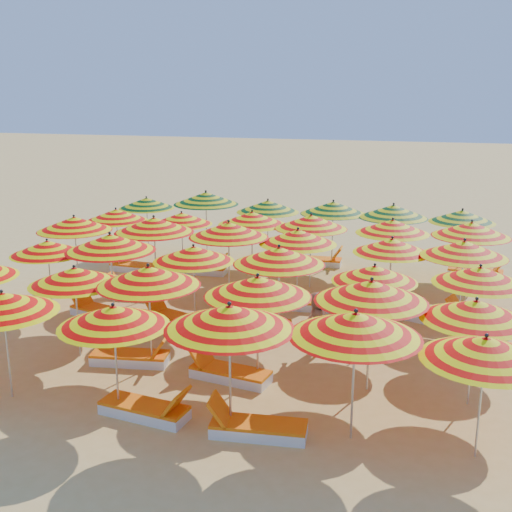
# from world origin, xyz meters

# --- Properties ---
(ground) EXTENTS (120.00, 120.00, 0.00)m
(ground) POSITION_xyz_m (0.00, 0.00, 0.00)
(ground) COLOR #DEB262
(ground) RESTS_ON ground
(umbrella_1) EXTENTS (2.70, 2.70, 2.24)m
(umbrella_1) POSITION_xyz_m (-3.37, -5.56, 1.97)
(umbrella_1) COLOR silver
(umbrella_1) RESTS_ON ground
(umbrella_2) EXTENTS (2.70, 2.70, 2.18)m
(umbrella_2) POSITION_xyz_m (-1.03, -5.54, 1.92)
(umbrella_2) COLOR silver
(umbrella_2) RESTS_ON ground
(umbrella_3) EXTENTS (2.80, 2.80, 2.43)m
(umbrella_3) POSITION_xyz_m (1.22, -5.59, 2.14)
(umbrella_3) COLOR silver
(umbrella_3) RESTS_ON ground
(umbrella_4) EXTENTS (2.68, 2.68, 2.41)m
(umbrella_4) POSITION_xyz_m (3.35, -5.31, 2.12)
(umbrella_4) COLOR silver
(umbrella_4) RESTS_ON ground
(umbrella_5) EXTENTS (2.54, 2.54, 2.20)m
(umbrella_5) POSITION_xyz_m (5.43, -5.35, 1.94)
(umbrella_5) COLOR silver
(umbrella_5) RESTS_ON ground
(umbrella_7) EXTENTS (2.49, 2.49, 2.17)m
(umbrella_7) POSITION_xyz_m (-3.11, -3.40, 1.91)
(umbrella_7) COLOR silver
(umbrella_7) RESTS_ON ground
(umbrella_8) EXTENTS (2.38, 2.38, 2.37)m
(umbrella_8) POSITION_xyz_m (-1.26, -3.51, 2.09)
(umbrella_8) COLOR silver
(umbrella_8) RESTS_ON ground
(umbrella_9) EXTENTS (2.70, 2.70, 2.35)m
(umbrella_9) POSITION_xyz_m (1.16, -3.53, 2.07)
(umbrella_9) COLOR silver
(umbrella_9) RESTS_ON ground
(umbrella_10) EXTENTS (2.34, 2.34, 2.39)m
(umbrella_10) POSITION_xyz_m (3.42, -3.35, 2.11)
(umbrella_10) COLOR silver
(umbrella_10) RESTS_ON ground
(umbrella_11) EXTENTS (2.60, 2.60, 2.20)m
(umbrella_11) POSITION_xyz_m (5.38, -3.46, 1.94)
(umbrella_11) COLOR silver
(umbrella_11) RESTS_ON ground
(umbrella_12) EXTENTS (2.45, 2.45, 2.10)m
(umbrella_12) POSITION_xyz_m (-5.33, -1.05, 1.85)
(umbrella_12) COLOR silver
(umbrella_12) RESTS_ON ground
(umbrella_13) EXTENTS (2.47, 2.47, 2.44)m
(umbrella_13) POSITION_xyz_m (-3.37, -1.23, 2.15)
(umbrella_13) COLOR silver
(umbrella_13) RESTS_ON ground
(umbrella_14) EXTENTS (2.55, 2.55, 2.19)m
(umbrella_14) POSITION_xyz_m (-1.24, -0.90, 1.92)
(umbrella_14) COLOR silver
(umbrella_14) RESTS_ON ground
(umbrella_15) EXTENTS (2.94, 2.94, 2.36)m
(umbrella_15) POSITION_xyz_m (1.01, -1.08, 2.08)
(umbrella_15) COLOR silver
(umbrella_15) RESTS_ON ground
(umbrella_16) EXTENTS (2.24, 2.24, 2.10)m
(umbrella_16) POSITION_xyz_m (3.29, -1.20, 1.85)
(umbrella_16) COLOR silver
(umbrella_16) RESTS_ON ground
(umbrella_17) EXTENTS (2.15, 2.15, 2.21)m
(umbrella_17) POSITION_xyz_m (5.58, -1.06, 1.95)
(umbrella_17) COLOR silver
(umbrella_17) RESTS_ON ground
(umbrella_18) EXTENTS (2.55, 2.55, 2.34)m
(umbrella_18) POSITION_xyz_m (-5.73, 0.98, 2.06)
(umbrella_18) COLOR silver
(umbrella_18) RESTS_ON ground
(umbrella_19) EXTENTS (2.56, 2.56, 2.44)m
(umbrella_19) POSITION_xyz_m (-3.21, 1.09, 2.15)
(umbrella_19) COLOR silver
(umbrella_19) RESTS_ON ground
(umbrella_20) EXTENTS (2.50, 2.50, 2.40)m
(umbrella_20) POSITION_xyz_m (-0.99, 1.19, 2.11)
(umbrella_20) COLOR silver
(umbrella_20) RESTS_ON ground
(umbrella_21) EXTENTS (2.47, 2.47, 2.28)m
(umbrella_21) POSITION_xyz_m (0.97, 1.31, 2.01)
(umbrella_21) COLOR silver
(umbrella_21) RESTS_ON ground
(umbrella_22) EXTENTS (2.61, 2.61, 2.19)m
(umbrella_22) POSITION_xyz_m (3.51, 1.30, 1.92)
(umbrella_22) COLOR silver
(umbrella_22) RESTS_ON ground
(umbrella_23) EXTENTS (2.50, 2.50, 2.32)m
(umbrella_23) POSITION_xyz_m (5.31, 0.98, 2.04)
(umbrella_23) COLOR silver
(umbrella_23) RESTS_ON ground
(umbrella_24) EXTENTS (2.34, 2.34, 2.17)m
(umbrella_24) POSITION_xyz_m (-5.52, 3.19, 1.91)
(umbrella_24) COLOR silver
(umbrella_24) RESTS_ON ground
(umbrella_25) EXTENTS (2.21, 2.21, 2.11)m
(umbrella_25) POSITION_xyz_m (-3.34, 3.50, 1.86)
(umbrella_25) COLOR silver
(umbrella_25) RESTS_ON ground
(umbrella_26) EXTENTS (2.68, 2.68, 2.28)m
(umbrella_26) POSITION_xyz_m (-0.95, 3.45, 2.00)
(umbrella_26) COLOR silver
(umbrella_26) RESTS_ON ground
(umbrella_27) EXTENTS (2.33, 2.33, 2.34)m
(umbrella_27) POSITION_xyz_m (0.98, 3.15, 2.06)
(umbrella_27) COLOR silver
(umbrella_27) RESTS_ON ground
(umbrella_28) EXTENTS (2.47, 2.47, 2.29)m
(umbrella_28) POSITION_xyz_m (3.38, 3.31, 2.02)
(umbrella_28) COLOR silver
(umbrella_28) RESTS_ON ground
(umbrella_29) EXTENTS (2.78, 2.78, 2.36)m
(umbrella_29) POSITION_xyz_m (5.58, 3.24, 2.08)
(umbrella_29) COLOR silver
(umbrella_29) RESTS_ON ground
(umbrella_30) EXTENTS (2.16, 2.16, 2.16)m
(umbrella_30) POSITION_xyz_m (-5.56, 5.62, 1.90)
(umbrella_30) COLOR silver
(umbrella_30) RESTS_ON ground
(umbrella_31) EXTENTS (2.94, 2.94, 2.46)m
(umbrella_31) POSITION_xyz_m (-3.29, 5.71, 2.16)
(umbrella_31) COLOR silver
(umbrella_31) RESTS_ON ground
(umbrella_32) EXTENTS (2.60, 2.60, 2.29)m
(umbrella_32) POSITION_xyz_m (-0.98, 5.54, 2.02)
(umbrella_32) COLOR silver
(umbrella_32) RESTS_ON ground
(umbrella_33) EXTENTS (2.90, 2.90, 2.35)m
(umbrella_33) POSITION_xyz_m (1.27, 5.59, 2.07)
(umbrella_33) COLOR silver
(umbrella_33) RESTS_ON ground
(umbrella_34) EXTENTS (2.60, 2.60, 2.38)m
(umbrella_34) POSITION_xyz_m (3.26, 5.35, 2.09)
(umbrella_34) COLOR silver
(umbrella_34) RESTS_ON ground
(umbrella_35) EXTENTS (2.75, 2.75, 2.24)m
(umbrella_35) POSITION_xyz_m (5.41, 5.72, 1.97)
(umbrella_35) COLOR silver
(umbrella_35) RESTS_ON ground
(lounger_0) EXTENTS (1.80, 0.82, 0.69)m
(lounger_0) POSITION_xyz_m (-0.43, -5.60, 0.15)
(lounger_0) COLOR white
(lounger_0) RESTS_ON ground
(lounger_1) EXTENTS (1.78, 0.75, 0.69)m
(lounger_1) POSITION_xyz_m (1.72, -5.68, 0.15)
(lounger_1) COLOR white
(lounger_1) RESTS_ON ground
(lounger_2) EXTENTS (1.80, 0.83, 0.69)m
(lounger_2) POSITION_xyz_m (-1.76, -3.47, 0.15)
(lounger_2) COLOR white
(lounger_2) RESTS_ON ground
(lounger_3) EXTENTS (1.80, 0.85, 0.69)m
(lounger_3) POSITION_xyz_m (0.56, -3.67, 0.15)
(lounger_3) COLOR white
(lounger_3) RESTS_ON ground
(lounger_4) EXTENTS (1.83, 1.04, 0.69)m
(lounger_4) POSITION_xyz_m (-3.97, -0.97, 0.15)
(lounger_4) COLOR white
(lounger_4) RESTS_ON ground
(lounger_5) EXTENTS (1.83, 1.13, 0.69)m
(lounger_5) POSITION_xyz_m (-1.84, -0.92, 0.15)
(lounger_5) COLOR white
(lounger_5) RESTS_ON ground
(lounger_6) EXTENTS (1.83, 1.05, 0.69)m
(lounger_6) POSITION_xyz_m (0.41, -0.96, 0.15)
(lounger_6) COLOR white
(lounger_6) RESTS_ON ground
(lounger_7) EXTENTS (1.78, 0.76, 0.69)m
(lounger_7) POSITION_xyz_m (-3.81, 0.87, 0.15)
(lounger_7) COLOR white
(lounger_7) RESTS_ON ground
(lounger_8) EXTENTS (1.78, 0.76, 0.69)m
(lounger_8) POSITION_xyz_m (1.57, 1.19, 0.15)
(lounger_8) COLOR white
(lounger_8) RESTS_ON ground
(lounger_9) EXTENTS (1.82, 1.17, 0.69)m
(lounger_9) POSITION_xyz_m (4.01, 1.25, 0.15)
(lounger_9) COLOR white
(lounger_9) RESTS_ON ground
(lounger_10) EXTENTS (1.82, 1.17, 0.69)m
(lounger_10) POSITION_xyz_m (5.81, 0.98, 0.15)
(lounger_10) COLOR white
(lounger_10) RESTS_ON ground
(lounger_11) EXTENTS (1.75, 0.65, 0.69)m
(lounger_11) POSITION_xyz_m (-5.02, 3.36, 0.15)
(lounger_11) COLOR white
(lounger_11) RESTS_ON ground
(lounger_12) EXTENTS (1.77, 0.69, 0.69)m
(lounger_12) POSITION_xyz_m (-2.74, 3.68, 0.15)
(lounger_12) COLOR white
(lounger_12) RESTS_ON ground
(lounger_13) EXTENTS (1.75, 0.64, 0.69)m
(lounger_13) POSITION_xyz_m (0.77, 5.72, 0.15)
(lounger_13) COLOR white
(lounger_13) RESTS_ON ground
(lounger_14) EXTENTS (1.79, 0.76, 0.69)m
(lounger_14) POSITION_xyz_m (6.01, 5.68, 0.15)
(lounger_14) COLOR white
(lounger_14) RESTS_ON ground
(beachgoer_b) EXTENTS (0.73, 0.83, 1.45)m
(beachgoer_b) POSITION_xyz_m (2.05, -1.79, 0.73)
(beachgoer_b) COLOR tan
(beachgoer_b) RESTS_ON ground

